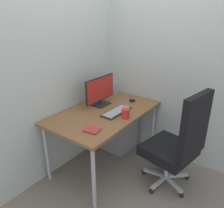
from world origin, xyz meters
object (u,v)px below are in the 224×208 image
at_px(filing_cabinet, 118,126).
at_px(mouse, 132,100).
at_px(monitor, 100,90).
at_px(coffee_mug, 126,113).
at_px(office_chair, 179,143).
at_px(notebook, 92,130).
at_px(pen_holder, 115,92).
at_px(keyboard, 117,112).

bearing_deg(filing_cabinet, mouse, -82.40).
xyz_separation_m(monitor, coffee_mug, (-0.13, -0.47, -0.13)).
height_order(office_chair, notebook, office_chair).
distance_m(mouse, pen_holder, 0.35).
height_order(monitor, keyboard, monitor).
height_order(office_chair, coffee_mug, office_chair).
bearing_deg(notebook, keyboard, -4.04).
bearing_deg(mouse, filing_cabinet, 77.72).
distance_m(filing_cabinet, keyboard, 0.62).
bearing_deg(filing_cabinet, pen_holder, 51.44).
height_order(filing_cabinet, monitor, monitor).
bearing_deg(monitor, filing_cabinet, -13.90).
height_order(filing_cabinet, mouse, mouse).
distance_m(filing_cabinet, monitor, 0.68).
bearing_deg(pen_holder, filing_cabinet, -128.56).
height_order(filing_cabinet, keyboard, keyboard).
relative_size(filing_cabinet, notebook, 4.22).
bearing_deg(pen_holder, keyboard, -142.39).
xyz_separation_m(filing_cabinet, coffee_mug, (-0.43, -0.40, 0.48)).
xyz_separation_m(office_chair, mouse, (0.33, 0.78, 0.19)).
height_order(office_chair, filing_cabinet, office_chair).
height_order(filing_cabinet, notebook, notebook).
bearing_deg(pen_holder, monitor, -171.12).
bearing_deg(keyboard, notebook, -173.70).
relative_size(office_chair, mouse, 13.99).
xyz_separation_m(filing_cabinet, keyboard, (-0.38, -0.24, 0.43)).
distance_m(monitor, coffee_mug, 0.51).
bearing_deg(office_chair, keyboard, 95.45).
distance_m(mouse, coffee_mug, 0.50).
bearing_deg(mouse, monitor, 119.10).
bearing_deg(filing_cabinet, coffee_mug, -136.92).
bearing_deg(keyboard, pen_holder, 37.61).
relative_size(monitor, mouse, 6.26).
distance_m(office_chair, coffee_mug, 0.64).
bearing_deg(monitor, mouse, -41.02).
xyz_separation_m(monitor, mouse, (0.32, -0.28, -0.17)).
xyz_separation_m(filing_cabinet, monitor, (-0.29, 0.07, 0.61)).
xyz_separation_m(notebook, coffee_mug, (0.45, -0.11, 0.05)).
bearing_deg(office_chair, filing_cabinet, 72.74).
relative_size(keyboard, coffee_mug, 3.34).
distance_m(pen_holder, coffee_mug, 0.76).
height_order(office_chair, pen_holder, office_chair).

